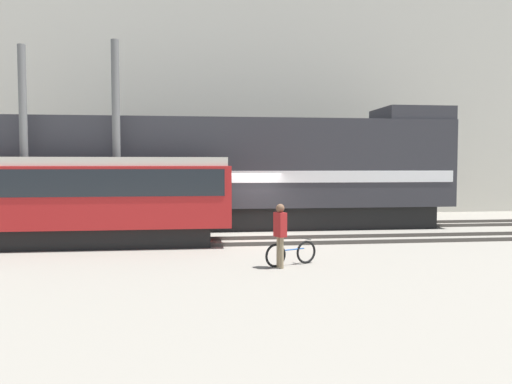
# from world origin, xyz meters

# --- Properties ---
(ground_plane) EXTENTS (120.00, 120.00, 0.00)m
(ground_plane) POSITION_xyz_m (0.00, 0.00, 0.00)
(ground_plane) COLOR gray
(track_near) EXTENTS (60.00, 1.51, 0.14)m
(track_near) POSITION_xyz_m (0.00, -1.62, 0.07)
(track_near) COLOR #47423D
(track_near) RESTS_ON ground
(track_far) EXTENTS (60.00, 1.51, 0.14)m
(track_far) POSITION_xyz_m (0.00, 2.57, 0.07)
(track_far) COLOR #47423D
(track_far) RESTS_ON ground
(building_backdrop) EXTENTS (44.68, 6.00, 14.27)m
(building_backdrop) POSITION_xyz_m (0.00, 11.57, 7.13)
(building_backdrop) COLOR beige
(building_backdrop) RESTS_ON ground
(freight_locomotive) EXTENTS (19.47, 3.04, 5.42)m
(freight_locomotive) POSITION_xyz_m (-0.53, 2.57, 2.53)
(freight_locomotive) COLOR black
(freight_locomotive) RESTS_ON ground
(streetcar) EXTENTS (11.84, 2.54, 3.11)m
(streetcar) POSITION_xyz_m (-7.04, -1.62, 1.78)
(streetcar) COLOR black
(streetcar) RESTS_ON ground
(bicycle) EXTENTS (1.60, 0.80, 0.73)m
(bicycle) POSITION_xyz_m (0.36, -5.80, 0.34)
(bicycle) COLOR black
(bicycle) RESTS_ON ground
(person) EXTENTS (0.35, 0.42, 1.78)m
(person) POSITION_xyz_m (-0.01, -6.11, 1.09)
(person) COLOR #8C7A5B
(person) RESTS_ON ground
(utility_pole_left) EXTENTS (0.30, 0.30, 7.39)m
(utility_pole_left) POSITION_xyz_m (-8.85, 0.48, 3.70)
(utility_pole_left) COLOR #595959
(utility_pole_left) RESTS_ON ground
(utility_pole_center) EXTENTS (0.31, 0.31, 7.68)m
(utility_pole_center) POSITION_xyz_m (-5.40, 0.48, 3.84)
(utility_pole_center) COLOR #595959
(utility_pole_center) RESTS_ON ground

